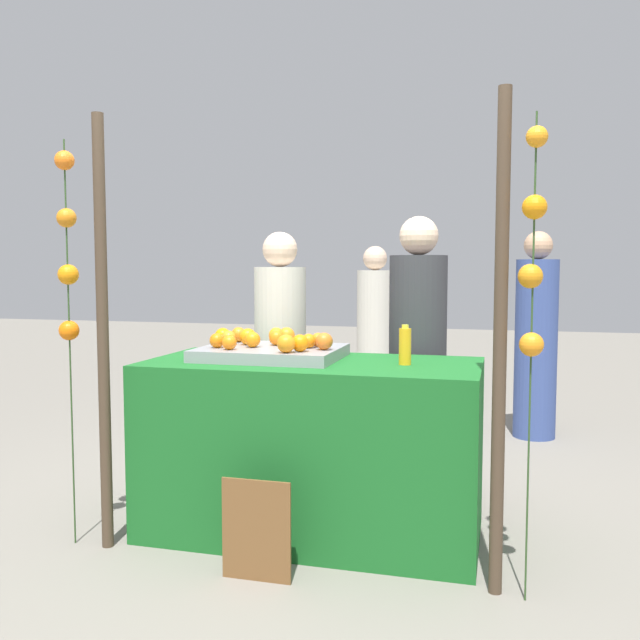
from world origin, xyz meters
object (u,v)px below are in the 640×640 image
Objects in this scene: orange_0 at (229,343)px; juice_bottle at (405,346)px; chalkboard_sign at (257,531)px; vendor_left at (280,370)px; vendor_right at (417,370)px; stall_counter at (312,447)px; orange_1 at (319,340)px.

juice_bottle is (0.88, 0.12, -0.00)m from orange_0.
vendor_left reaches higher than chalkboard_sign.
vendor_right reaches higher than chalkboard_sign.
juice_bottle reaches higher than stall_counter.
orange_1 reaches higher than stall_counter.
stall_counter is 3.65× the size of chalkboard_sign.
vendor_left reaches higher than orange_0.
orange_0 reaches higher than chalkboard_sign.
orange_0 is at bearing -138.72° from vendor_right.
vendor_right is at bearing 54.26° from stall_counter.
stall_counter is at bearing -125.74° from vendor_right.
orange_1 is 0.38× the size of juice_bottle.
vendor_left is at bearing 103.61° from chalkboard_sign.
vendor_left reaches higher than stall_counter.
chalkboard_sign is at bearing -76.39° from vendor_left.
orange_1 is 0.73m from vendor_right.
juice_bottle is 1.12m from chalkboard_sign.
vendor_right is at bearing 91.25° from juice_bottle.
orange_0 is 0.82m from vendor_left.
stall_counter is at bearing 81.52° from chalkboard_sign.
stall_counter is 0.56m from orange_1.
orange_0 is 0.96m from chalkboard_sign.
vendor_left is (-0.39, 0.66, 0.29)m from stall_counter.
juice_bottle is at bearing 46.44° from chalkboard_sign.
juice_bottle is 0.67m from vendor_right.
orange_0 is (-0.40, -0.12, 0.54)m from stall_counter.
vendor_right reaches higher than orange_1.
chalkboard_sign is (-0.09, -0.59, -0.23)m from stall_counter.
orange_1 is 0.16× the size of chalkboard_sign.
orange_0 is 1.17m from vendor_right.
vendor_right is (0.86, 0.76, -0.22)m from orange_0.
vendor_right reaches higher than orange_0.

